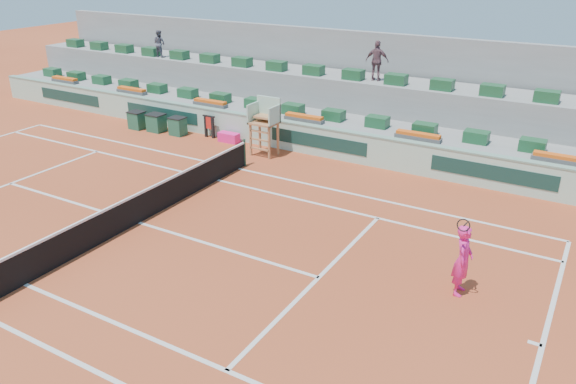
% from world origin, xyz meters
% --- Properties ---
extents(ground, '(90.00, 90.00, 0.00)m').
position_xyz_m(ground, '(0.00, 0.00, 0.00)').
color(ground, '#993B1D').
rests_on(ground, ground).
extents(seating_tier_lower, '(36.00, 4.00, 1.20)m').
position_xyz_m(seating_tier_lower, '(0.00, 10.70, 0.60)').
color(seating_tier_lower, gray).
rests_on(seating_tier_lower, ground).
extents(seating_tier_upper, '(36.00, 2.40, 2.60)m').
position_xyz_m(seating_tier_upper, '(0.00, 12.30, 1.30)').
color(seating_tier_upper, gray).
rests_on(seating_tier_upper, ground).
extents(stadium_back_wall, '(36.00, 0.40, 4.40)m').
position_xyz_m(stadium_back_wall, '(0.00, 13.90, 2.20)').
color(stadium_back_wall, gray).
rests_on(stadium_back_wall, ground).
extents(player_bag, '(0.95, 0.42, 0.42)m').
position_xyz_m(player_bag, '(-2.29, 8.02, 0.21)').
color(player_bag, '#FC2087').
rests_on(player_bag, ground).
extents(spectator_left, '(0.70, 0.55, 1.41)m').
position_xyz_m(spectator_left, '(-9.30, 11.65, 3.30)').
color(spectator_left, '#51515E').
rests_on(spectator_left, seating_tier_upper).
extents(spectator_mid, '(1.06, 0.56, 1.73)m').
position_xyz_m(spectator_mid, '(2.98, 11.96, 3.47)').
color(spectator_mid, brown).
rests_on(spectator_mid, seating_tier_upper).
extents(court_lines, '(23.89, 11.09, 0.01)m').
position_xyz_m(court_lines, '(0.00, 0.00, 0.01)').
color(court_lines, silver).
rests_on(court_lines, ground).
extents(tennis_net, '(0.10, 11.97, 1.10)m').
position_xyz_m(tennis_net, '(0.00, 0.00, 0.53)').
color(tennis_net, black).
rests_on(tennis_net, ground).
extents(advertising_hoarding, '(36.00, 0.34, 1.26)m').
position_xyz_m(advertising_hoarding, '(0.02, 8.50, 0.63)').
color(advertising_hoarding, '#A4CFB8').
rests_on(advertising_hoarding, ground).
extents(umpire_chair, '(1.10, 0.90, 2.40)m').
position_xyz_m(umpire_chair, '(0.00, 7.50, 1.54)').
color(umpire_chair, '#A2683D').
rests_on(umpire_chair, ground).
extents(seat_row_lower, '(32.90, 0.60, 0.44)m').
position_xyz_m(seat_row_lower, '(0.00, 9.80, 1.42)').
color(seat_row_lower, '#194D2A').
rests_on(seat_row_lower, seating_tier_lower).
extents(seat_row_upper, '(32.90, 0.60, 0.44)m').
position_xyz_m(seat_row_upper, '(0.00, 11.70, 2.82)').
color(seat_row_upper, '#194D2A').
rests_on(seat_row_upper, seating_tier_upper).
extents(flower_planters, '(26.80, 0.36, 0.28)m').
position_xyz_m(flower_planters, '(-1.50, 9.00, 1.33)').
color(flower_planters, '#505050').
rests_on(flower_planters, seating_tier_lower).
extents(drink_cooler_a, '(0.71, 0.61, 0.84)m').
position_xyz_m(drink_cooler_a, '(-4.94, 7.69, 0.42)').
color(drink_cooler_a, '#1A4F39').
rests_on(drink_cooler_a, ground).
extents(drink_cooler_b, '(0.79, 0.69, 0.84)m').
position_xyz_m(drink_cooler_b, '(-6.19, 7.62, 0.42)').
color(drink_cooler_b, '#1A4F39').
rests_on(drink_cooler_b, ground).
extents(drink_cooler_c, '(0.73, 0.63, 0.84)m').
position_xyz_m(drink_cooler_c, '(-7.29, 7.48, 0.42)').
color(drink_cooler_c, '#1A4F39').
rests_on(drink_cooler_c, ground).
extents(towel_rack, '(0.65, 0.11, 1.03)m').
position_xyz_m(towel_rack, '(-3.44, 8.12, 0.60)').
color(towel_rack, black).
rests_on(towel_rack, ground).
extents(tennis_player, '(0.49, 0.92, 2.28)m').
position_xyz_m(tennis_player, '(9.75, 1.17, 0.94)').
color(tennis_player, '#FC2087').
rests_on(tennis_player, ground).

